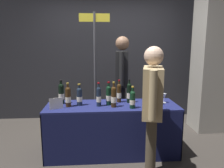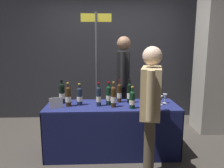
{
  "view_description": "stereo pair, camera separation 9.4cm",
  "coord_description": "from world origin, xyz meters",
  "px_view_note": "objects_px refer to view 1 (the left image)",
  "views": [
    {
      "loc": [
        -0.22,
        -2.98,
        1.57
      ],
      "look_at": [
        0.0,
        0.0,
        1.03
      ],
      "focal_mm": 34.91,
      "sensor_mm": 36.0,
      "label": 1
    },
    {
      "loc": [
        -0.13,
        -2.98,
        1.57
      ],
      "look_at": [
        0.0,
        0.0,
        1.03
      ],
      "focal_mm": 34.91,
      "sensor_mm": 36.0,
      "label": 2
    }
  ],
  "objects_px": {
    "vendor_presenter": "(122,76)",
    "featured_wine_bottle": "(119,93)",
    "display_bottle_0": "(109,95)",
    "wine_glass_near_taster": "(160,98)",
    "concrete_pillar": "(212,48)",
    "taster_foreground_right": "(152,102)",
    "tasting_table": "(112,120)",
    "flower_vase": "(147,95)",
    "wine_glass_near_vendor": "(164,96)",
    "booth_signpost": "(95,61)",
    "wine_glass_mid": "(155,100)"
  },
  "relations": [
    {
      "from": "featured_wine_bottle",
      "to": "vendor_presenter",
      "type": "bearing_deg",
      "value": 79.08
    },
    {
      "from": "display_bottle_0",
      "to": "vendor_presenter",
      "type": "distance_m",
      "value": 0.83
    },
    {
      "from": "concrete_pillar",
      "to": "taster_foreground_right",
      "type": "distance_m",
      "value": 2.12
    },
    {
      "from": "vendor_presenter",
      "to": "wine_glass_near_vendor",
      "type": "bearing_deg",
      "value": 45.71
    },
    {
      "from": "featured_wine_bottle",
      "to": "wine_glass_near_taster",
      "type": "distance_m",
      "value": 0.6
    },
    {
      "from": "featured_wine_bottle",
      "to": "vendor_presenter",
      "type": "height_order",
      "value": "vendor_presenter"
    },
    {
      "from": "concrete_pillar",
      "to": "featured_wine_bottle",
      "type": "relative_size",
      "value": 8.92
    },
    {
      "from": "wine_glass_near_vendor",
      "to": "wine_glass_mid",
      "type": "bearing_deg",
      "value": -136.65
    },
    {
      "from": "featured_wine_bottle",
      "to": "wine_glass_near_vendor",
      "type": "distance_m",
      "value": 0.66
    },
    {
      "from": "vendor_presenter",
      "to": "taster_foreground_right",
      "type": "bearing_deg",
      "value": 15.83
    },
    {
      "from": "display_bottle_0",
      "to": "wine_glass_near_taster",
      "type": "xyz_separation_m",
      "value": [
        0.74,
        -0.01,
        -0.05
      ]
    },
    {
      "from": "wine_glass_near_vendor",
      "to": "vendor_presenter",
      "type": "xyz_separation_m",
      "value": [
        -0.53,
        0.71,
        0.2
      ]
    },
    {
      "from": "flower_vase",
      "to": "taster_foreground_right",
      "type": "distance_m",
      "value": 0.67
    },
    {
      "from": "wine_glass_near_vendor",
      "to": "vendor_presenter",
      "type": "height_order",
      "value": "vendor_presenter"
    },
    {
      "from": "featured_wine_bottle",
      "to": "display_bottle_0",
      "type": "distance_m",
      "value": 0.22
    },
    {
      "from": "wine_glass_near_taster",
      "to": "taster_foreground_right",
      "type": "xyz_separation_m",
      "value": [
        -0.28,
        -0.63,
        0.12
      ]
    },
    {
      "from": "tasting_table",
      "to": "vendor_presenter",
      "type": "relative_size",
      "value": 1.09
    },
    {
      "from": "tasting_table",
      "to": "booth_signpost",
      "type": "relative_size",
      "value": 0.87
    },
    {
      "from": "wine_glass_near_vendor",
      "to": "booth_signpost",
      "type": "distance_m",
      "value": 1.43
    },
    {
      "from": "featured_wine_bottle",
      "to": "concrete_pillar",
      "type": "bearing_deg",
      "value": 21.03
    },
    {
      "from": "tasting_table",
      "to": "featured_wine_bottle",
      "type": "distance_m",
      "value": 0.41
    },
    {
      "from": "wine_glass_near_taster",
      "to": "booth_signpost",
      "type": "height_order",
      "value": "booth_signpost"
    },
    {
      "from": "tasting_table",
      "to": "vendor_presenter",
      "type": "xyz_separation_m",
      "value": [
        0.23,
        0.76,
        0.52
      ]
    },
    {
      "from": "concrete_pillar",
      "to": "tasting_table",
      "type": "bearing_deg",
      "value": -156.44
    },
    {
      "from": "wine_glass_mid",
      "to": "taster_foreground_right",
      "type": "height_order",
      "value": "taster_foreground_right"
    },
    {
      "from": "featured_wine_bottle",
      "to": "vendor_presenter",
      "type": "relative_size",
      "value": 0.2
    },
    {
      "from": "taster_foreground_right",
      "to": "wine_glass_near_vendor",
      "type": "bearing_deg",
      "value": -13.36
    },
    {
      "from": "display_bottle_0",
      "to": "wine_glass_near_vendor",
      "type": "height_order",
      "value": "display_bottle_0"
    },
    {
      "from": "featured_wine_bottle",
      "to": "wine_glass_near_vendor",
      "type": "bearing_deg",
      "value": -7.58
    },
    {
      "from": "wine_glass_mid",
      "to": "booth_signpost",
      "type": "relative_size",
      "value": 0.06
    },
    {
      "from": "flower_vase",
      "to": "vendor_presenter",
      "type": "bearing_deg",
      "value": 109.58
    },
    {
      "from": "tasting_table",
      "to": "taster_foreground_right",
      "type": "relative_size",
      "value": 1.2
    },
    {
      "from": "featured_wine_bottle",
      "to": "wine_glass_mid",
      "type": "relative_size",
      "value": 2.55
    },
    {
      "from": "flower_vase",
      "to": "vendor_presenter",
      "type": "height_order",
      "value": "vendor_presenter"
    },
    {
      "from": "concrete_pillar",
      "to": "booth_signpost",
      "type": "height_order",
      "value": "concrete_pillar"
    },
    {
      "from": "wine_glass_mid",
      "to": "tasting_table",
      "type": "bearing_deg",
      "value": 167.9
    },
    {
      "from": "wine_glass_near_vendor",
      "to": "flower_vase",
      "type": "bearing_deg",
      "value": -173.18
    },
    {
      "from": "taster_foreground_right",
      "to": "booth_signpost",
      "type": "distance_m",
      "value": 1.76
    },
    {
      "from": "wine_glass_mid",
      "to": "flower_vase",
      "type": "height_order",
      "value": "flower_vase"
    },
    {
      "from": "wine_glass_near_taster",
      "to": "vendor_presenter",
      "type": "distance_m",
      "value": 0.93
    },
    {
      "from": "booth_signpost",
      "to": "featured_wine_bottle",
      "type": "bearing_deg",
      "value": -66.93
    },
    {
      "from": "featured_wine_bottle",
      "to": "taster_foreground_right",
      "type": "relative_size",
      "value": 0.22
    },
    {
      "from": "tasting_table",
      "to": "display_bottle_0",
      "type": "relative_size",
      "value": 5.58
    },
    {
      "from": "wine_glass_near_vendor",
      "to": "taster_foreground_right",
      "type": "distance_m",
      "value": 0.79
    },
    {
      "from": "vendor_presenter",
      "to": "featured_wine_bottle",
      "type": "bearing_deg",
      "value": -2.11
    },
    {
      "from": "vendor_presenter",
      "to": "taster_foreground_right",
      "type": "height_order",
      "value": "vendor_presenter"
    },
    {
      "from": "booth_signpost",
      "to": "wine_glass_near_taster",
      "type": "bearing_deg",
      "value": -46.41
    },
    {
      "from": "tasting_table",
      "to": "display_bottle_0",
      "type": "bearing_deg",
      "value": -175.43
    },
    {
      "from": "tasting_table",
      "to": "flower_vase",
      "type": "xyz_separation_m",
      "value": [
        0.5,
        0.02,
        0.35
      ]
    },
    {
      "from": "booth_signpost",
      "to": "taster_foreground_right",
      "type": "bearing_deg",
      "value": -68.11
    }
  ]
}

